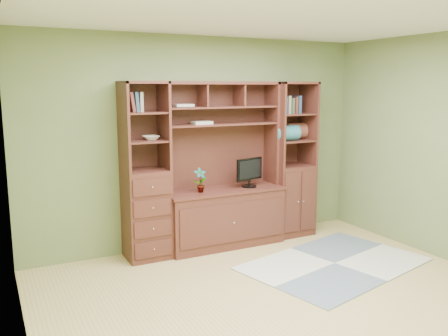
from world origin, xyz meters
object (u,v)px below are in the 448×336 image
right_tower (291,159)px  monitor (249,167)px  center_hutch (224,166)px  left_tower (145,172)px

right_tower → monitor: size_ratio=4.03×
center_hutch → right_tower: bearing=2.2°
left_tower → monitor: (1.34, -0.07, -0.04)m
center_hutch → left_tower: 1.00m
left_tower → monitor: bearing=-3.2°
center_hutch → left_tower: size_ratio=1.00×
right_tower → monitor: (-0.69, -0.07, -0.04)m
right_tower → left_tower: bearing=180.0°
center_hutch → right_tower: same height
center_hutch → left_tower: (-1.00, 0.04, 0.00)m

